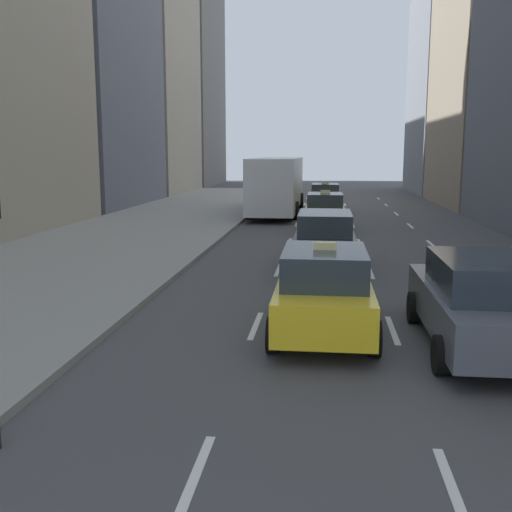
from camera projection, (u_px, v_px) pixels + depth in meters
The scene contains 8 objects.
sidewalk_left at pixel (135, 234), 25.96m from camera, with size 8.00×66.00×0.15m, color gray.
lane_markings at pixel (364, 255), 20.98m from camera, with size 5.72×56.00×0.01m.
taxi_lead at pixel (324, 290), 11.82m from camera, with size 2.02×4.40×1.87m.
taxi_second at pixel (325, 198), 36.09m from camera, with size 2.02×4.40×1.87m.
taxi_fourth at pixel (325, 211), 27.63m from camera, with size 2.02×4.40×1.87m.
sedan_black_near at pixel (325, 240), 18.49m from camera, with size 2.02×4.93×1.78m.
sedan_silver_behind at pixel (478, 301), 10.91m from camera, with size 2.02×4.91×1.74m.
city_bus at pixel (277, 183), 35.19m from camera, with size 2.80×11.61×3.25m.
Camera 1 is at (1.18, 2.03, 3.56)m, focal length 42.00 mm.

